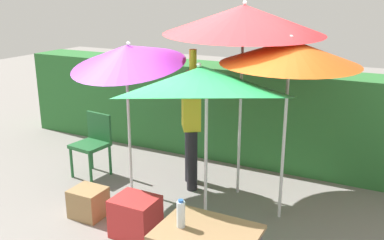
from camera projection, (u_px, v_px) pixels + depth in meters
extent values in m
plane|color=gray|center=(181.00, 215.00, 5.06)|extent=(24.00, 24.00, 0.00)
cube|color=#2D7033|center=(244.00, 114.00, 6.64)|extent=(8.00, 0.70, 1.45)
cylinder|color=silver|center=(240.00, 117.00, 5.35)|extent=(0.04, 0.04, 2.06)
cone|color=red|center=(244.00, 19.00, 5.01)|extent=(1.93, 1.93, 0.43)
sphere|color=silver|center=(245.00, 3.00, 4.95)|extent=(0.05, 0.05, 0.05)
cylinder|color=silver|center=(129.00, 130.00, 5.46)|extent=(0.04, 0.04, 1.68)
cone|color=purple|center=(127.00, 55.00, 5.17)|extent=(1.42, 1.43, 0.51)
sphere|color=silver|center=(128.00, 43.00, 5.12)|extent=(0.05, 0.05, 0.05)
cylinder|color=silver|center=(206.00, 162.00, 4.75)|extent=(0.04, 0.04, 1.46)
cone|color=green|center=(203.00, 82.00, 4.49)|extent=(2.03, 1.99, 0.98)
sphere|color=silver|center=(199.00, 65.00, 4.43)|extent=(0.05, 0.05, 0.05)
cylinder|color=silver|center=(284.00, 144.00, 4.78)|extent=(0.04, 0.04, 1.81)
cone|color=#EA5919|center=(290.00, 52.00, 4.48)|extent=(1.49, 1.49, 0.31)
sphere|color=silver|center=(291.00, 37.00, 4.44)|extent=(0.05, 0.05, 0.05)
cylinder|color=black|center=(192.00, 161.00, 5.61)|extent=(0.14, 0.14, 0.82)
cylinder|color=black|center=(190.00, 153.00, 5.88)|extent=(0.14, 0.14, 0.82)
cube|color=yellow|center=(191.00, 107.00, 5.55)|extent=(0.38, 0.42, 0.56)
sphere|color=#8C6647|center=(191.00, 78.00, 5.43)|extent=(0.22, 0.22, 0.22)
cylinder|color=yellow|center=(193.00, 73.00, 5.18)|extent=(0.12, 0.12, 0.56)
cylinder|color=#8C6647|center=(189.00, 104.00, 5.77)|extent=(0.12, 0.12, 0.52)
cylinder|color=#236633|center=(72.00, 163.00, 6.04)|extent=(0.04, 0.04, 0.44)
cylinder|color=#236633|center=(91.00, 169.00, 5.84)|extent=(0.04, 0.04, 0.44)
cylinder|color=#236633|center=(91.00, 155.00, 6.34)|extent=(0.04, 0.04, 0.44)
cylinder|color=#236633|center=(110.00, 160.00, 6.14)|extent=(0.04, 0.04, 0.44)
cube|color=#236633|center=(90.00, 145.00, 6.02)|extent=(0.49, 0.49, 0.05)
cube|color=#236633|center=(99.00, 126.00, 6.11)|extent=(0.44, 0.09, 0.40)
cube|color=red|center=(136.00, 217.00, 4.61)|extent=(0.47, 0.40, 0.43)
cube|color=#9E7A4C|center=(88.00, 202.00, 5.01)|extent=(0.38, 0.34, 0.34)
cube|color=#99724C|center=(207.00, 232.00, 3.40)|extent=(0.80, 0.60, 0.03)
cylinder|color=silver|center=(181.00, 214.00, 3.43)|extent=(0.07, 0.07, 0.22)
cylinder|color=#2D60B7|center=(181.00, 201.00, 3.39)|extent=(0.04, 0.04, 0.02)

